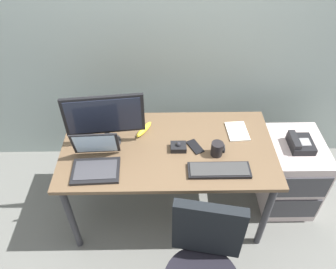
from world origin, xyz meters
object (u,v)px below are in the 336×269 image
object	(u,v)px
monitor_main	(104,118)
paper_notepad	(237,131)
desk_phone	(300,143)
banana	(144,129)
trackball_mouse	(178,147)
file_cabinet	(289,173)
cell_phone	(195,147)
coffee_mug	(217,149)
laptop	(96,161)
keyboard	(219,170)

from	to	relation	value
monitor_main	paper_notepad	distance (m)	0.98
desk_phone	banana	bearing A→B (deg)	175.79
trackball_mouse	desk_phone	bearing A→B (deg)	6.53
file_cabinet	cell_phone	world-z (taller)	cell_phone
coffee_mug	banana	distance (m)	0.57
file_cabinet	paper_notepad	bearing A→B (deg)	173.66
desk_phone	laptop	bearing A→B (deg)	-170.03
keyboard	cell_phone	distance (m)	0.27
monitor_main	coffee_mug	xyz separation A→B (m)	(0.76, -0.13, -0.18)
keyboard	coffee_mug	xyz separation A→B (m)	(0.00, 0.16, 0.04)
coffee_mug	paper_notepad	size ratio (longest dim) A/B	0.49
file_cabinet	trackball_mouse	bearing A→B (deg)	-172.52
cell_phone	banana	size ratio (longest dim) A/B	0.75
file_cabinet	trackball_mouse	xyz separation A→B (m)	(-0.92, -0.12, 0.44)
file_cabinet	desk_phone	world-z (taller)	desk_phone
trackball_mouse	laptop	bearing A→B (deg)	-164.51
keyboard	coffee_mug	world-z (taller)	coffee_mug
keyboard	paper_notepad	xyz separation A→B (m)	(0.19, 0.39, -0.01)
monitor_main	laptop	distance (m)	0.29
desk_phone	coffee_mug	distance (m)	0.68
trackball_mouse	cell_phone	size ratio (longest dim) A/B	0.77
monitor_main	cell_phone	size ratio (longest dim) A/B	3.80
keyboard	paper_notepad	size ratio (longest dim) A/B	1.97
laptop	banana	size ratio (longest dim) A/B	1.70
cell_phone	monitor_main	bearing A→B (deg)	147.78
monitor_main	coffee_mug	size ratio (longest dim) A/B	5.24
desk_phone	coffee_mug	bearing A→B (deg)	-166.30
laptop	trackball_mouse	xyz separation A→B (m)	(0.55, 0.15, -0.03)
file_cabinet	monitor_main	bearing A→B (deg)	-178.09
laptop	cell_phone	size ratio (longest dim) A/B	2.27
desk_phone	monitor_main	size ratio (longest dim) A/B	0.37
keyboard	paper_notepad	bearing A→B (deg)	64.29
trackball_mouse	cell_phone	bearing A→B (deg)	8.09
monitor_main	banana	size ratio (longest dim) A/B	2.84
cell_phone	paper_notepad	bearing A→B (deg)	-1.26
trackball_mouse	paper_notepad	bearing A→B (deg)	21.34
file_cabinet	laptop	xyz separation A→B (m)	(-1.47, -0.27, 0.47)
laptop	coffee_mug	size ratio (longest dim) A/B	3.13
paper_notepad	file_cabinet	bearing A→B (deg)	-6.34
file_cabinet	banana	xyz separation A→B (m)	(-1.17, 0.07, 0.43)
banana	paper_notepad	bearing A→B (deg)	-1.33
monitor_main	laptop	bearing A→B (deg)	-102.96
coffee_mug	laptop	bearing A→B (deg)	-173.06
keyboard	trackball_mouse	xyz separation A→B (m)	(-0.26, 0.21, 0.01)
file_cabinet	keyboard	size ratio (longest dim) A/B	1.55
monitor_main	cell_phone	distance (m)	0.66
monitor_main	keyboard	xyz separation A→B (m)	(0.76, -0.29, -0.22)
file_cabinet	paper_notepad	xyz separation A→B (m)	(-0.48, 0.05, 0.42)
keyboard	cell_phone	world-z (taller)	keyboard
coffee_mug	paper_notepad	bearing A→B (deg)	51.48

